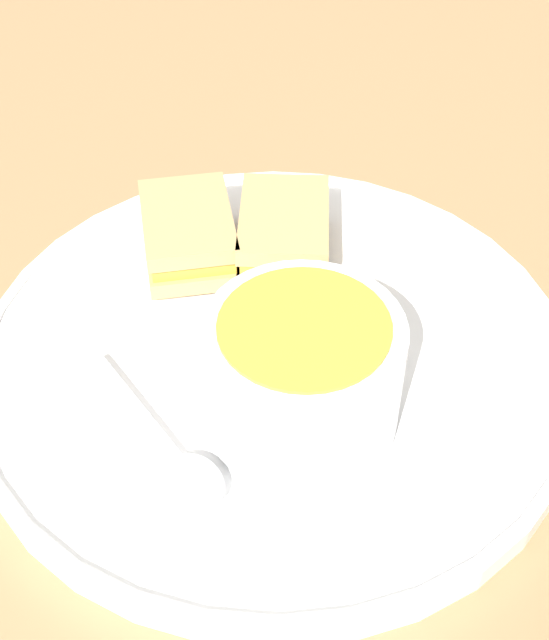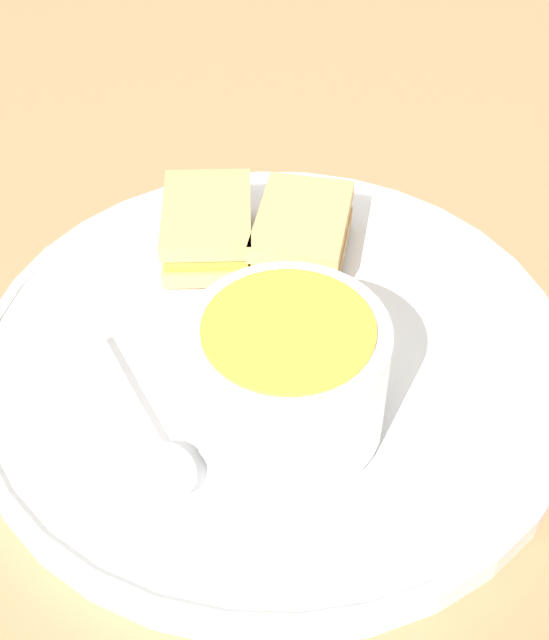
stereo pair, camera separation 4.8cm
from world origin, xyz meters
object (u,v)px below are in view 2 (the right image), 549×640
(soup_bowl, at_px, (288,375))
(sandwich_half_far, at_px, (207,227))
(spoon, at_px, (163,455))
(sandwich_half_near, at_px, (302,234))

(soup_bowl, xyz_separation_m, sandwich_half_far, (-0.02, -0.14, -0.02))
(spoon, xyz_separation_m, sandwich_half_far, (-0.08, -0.14, 0.01))
(spoon, distance_m, sandwich_half_far, 0.16)
(soup_bowl, xyz_separation_m, sandwich_half_near, (-0.07, -0.11, -0.02))
(spoon, bearing_deg, soup_bowl, 85.44)
(soup_bowl, bearing_deg, sandwich_half_far, -96.83)
(soup_bowl, height_order, spoon, soup_bowl)
(soup_bowl, relative_size, sandwich_half_far, 1.06)
(soup_bowl, height_order, sandwich_half_near, soup_bowl)
(sandwich_half_near, height_order, sandwich_half_far, same)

